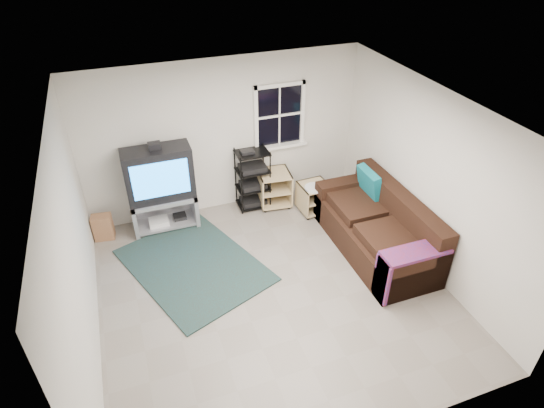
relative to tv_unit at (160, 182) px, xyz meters
name	(u,v)px	position (x,y,z in m)	size (l,w,h in m)	color
room	(279,120)	(2.09, 0.25, 0.64)	(4.60, 4.62, 4.60)	slate
tv_unit	(160,182)	(0.00, 0.00, 0.00)	(1.04, 0.52, 1.53)	#A3A3AB
av_rack	(253,183)	(1.54, 0.06, -0.36)	(0.55, 0.40, 1.10)	black
side_table_left	(274,186)	(1.91, 0.04, -0.50)	(0.59, 0.59, 0.63)	tan
side_table_right	(313,195)	(2.46, -0.43, -0.53)	(0.50, 0.52, 0.55)	tan
sofa	(378,229)	(2.96, -1.71, -0.47)	(1.01, 2.27, 1.04)	black
shag_rug	(194,265)	(0.21, -1.15, -0.82)	(1.57, 2.16, 0.03)	black
paper_bag	(103,227)	(-0.98, -0.01, -0.62)	(0.30, 0.19, 0.43)	#9D6B46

